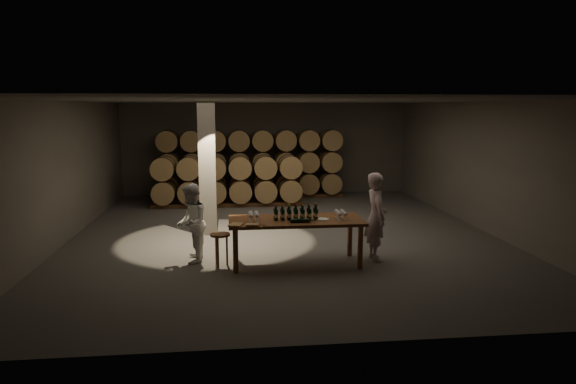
{
  "coord_description": "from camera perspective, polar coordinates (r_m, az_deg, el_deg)",
  "views": [
    {
      "loc": [
        -1.23,
        -12.16,
        3.04
      ],
      "look_at": [
        0.07,
        -0.46,
        1.1
      ],
      "focal_mm": 32.0,
      "sensor_mm": 36.0,
      "label": 1
    }
  ],
  "objects": [
    {
      "name": "room",
      "position": [
        12.46,
        -8.94,
        2.6
      ],
      "size": [
        12.0,
        12.0,
        12.0
      ],
      "color": "#565350",
      "rests_on": "ground"
    },
    {
      "name": "plate",
      "position": [
        9.96,
        3.85,
        -3.03
      ],
      "size": [
        0.25,
        0.25,
        0.01
      ],
      "primitive_type": "cylinder",
      "color": "white",
      "rests_on": "tasting_table"
    },
    {
      "name": "barrel_stack_back",
      "position": [
        17.47,
        -4.16,
        3.27
      ],
      "size": [
        6.26,
        0.95,
        2.31
      ],
      "color": "brown",
      "rests_on": "ground"
    },
    {
      "name": "stool",
      "position": [
        10.03,
        -7.55,
        -5.25
      ],
      "size": [
        0.38,
        0.38,
        0.64
      ],
      "rotation": [
        0.0,
        0.0,
        -0.35
      ],
      "color": "brown",
      "rests_on": "ground"
    },
    {
      "name": "lying_bottles",
      "position": [
        9.68,
        1.41,
        -3.19
      ],
      "size": [
        0.46,
        0.08,
        0.08
      ],
      "color": "black",
      "rests_on": "tasting_table"
    },
    {
      "name": "notebook_corner",
      "position": [
        9.5,
        -5.81,
        -3.64
      ],
      "size": [
        0.31,
        0.34,
        0.02
      ],
      "primitive_type": "cube",
      "rotation": [
        0.0,
        0.0,
        -0.34
      ],
      "color": "olive",
      "rests_on": "tasting_table"
    },
    {
      "name": "tasting_table",
      "position": [
        9.99,
        0.89,
        -3.62
      ],
      "size": [
        2.6,
        1.1,
        0.9
      ],
      "color": "brown",
      "rests_on": "ground"
    },
    {
      "name": "person_woman",
      "position": [
        10.3,
        -10.74,
        -3.44
      ],
      "size": [
        0.62,
        0.78,
        1.58
      ],
      "primitive_type": "imported",
      "rotation": [
        0.0,
        0.0,
        -1.6
      ],
      "color": "white",
      "rests_on": "ground"
    },
    {
      "name": "pen",
      "position": [
        9.47,
        -2.93,
        -3.69
      ],
      "size": [
        0.15,
        0.05,
        0.01
      ],
      "primitive_type": "cylinder",
      "rotation": [
        0.0,
        1.57,
        -0.24
      ],
      "color": "black",
      "rests_on": "tasting_table"
    },
    {
      "name": "person_man",
      "position": [
        10.41,
        9.74,
        -2.71
      ],
      "size": [
        0.44,
        0.66,
        1.77
      ],
      "primitive_type": "imported",
      "rotation": [
        0.0,
        0.0,
        1.6
      ],
      "color": "beige",
      "rests_on": "ground"
    },
    {
      "name": "notebook_near",
      "position": [
        9.46,
        -3.97,
        -3.64
      ],
      "size": [
        0.24,
        0.2,
        0.03
      ],
      "primitive_type": "cube",
      "rotation": [
        0.0,
        0.0,
        -0.11
      ],
      "color": "olive",
      "rests_on": "tasting_table"
    },
    {
      "name": "bottle_cluster",
      "position": [
        9.94,
        0.87,
        -2.45
      ],
      "size": [
        0.86,
        0.23,
        0.3
      ],
      "color": "black",
      "rests_on": "tasting_table"
    },
    {
      "name": "glass_cluster_left",
      "position": [
        9.81,
        -3.84,
        -2.52
      ],
      "size": [
        0.19,
        0.41,
        0.17
      ],
      "color": "silver",
      "rests_on": "tasting_table"
    },
    {
      "name": "glass_cluster_right",
      "position": [
        10.04,
        5.89,
        -2.32
      ],
      "size": [
        0.19,
        0.41,
        0.16
      ],
      "color": "silver",
      "rests_on": "tasting_table"
    },
    {
      "name": "barrel_stack_front",
      "position": [
        16.11,
        -6.72,
        1.39
      ],
      "size": [
        4.7,
        0.95,
        1.57
      ],
      "color": "brown",
      "rests_on": "ground"
    }
  ]
}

